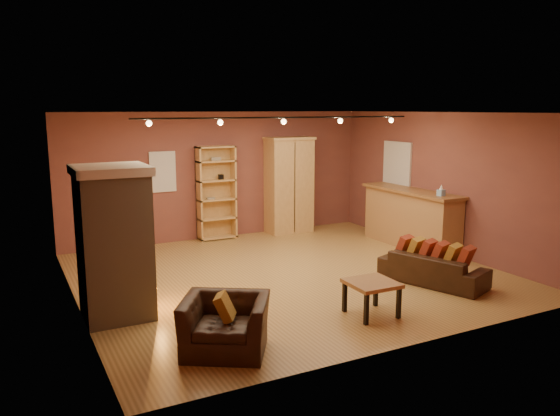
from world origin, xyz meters
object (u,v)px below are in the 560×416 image
bookcase (216,192)px  loveseat (433,262)px  armchair (225,316)px  fireplace (115,243)px  coffee_table (372,286)px  armoire (289,185)px  bar_counter (411,218)px

bookcase → loveseat: (2.05, -4.67, -0.69)m
loveseat → armchair: bearing=81.4°
fireplace → bookcase: 4.72m
armchair → coffee_table: 2.26m
armoire → coffee_table: (-1.46, -5.17, -0.70)m
bar_counter → coffee_table: 4.13m
bookcase → coffee_table: size_ratio=3.11×
fireplace → armoire: bearing=37.6°
bar_counter → bookcase: bearing=142.5°
bar_counter → coffee_table: bearing=-138.0°
bookcase → armoire: 1.76m
bookcase → coffee_table: bearing=-86.9°
armchair → armoire: bearing=86.6°
bookcase → armoire: (1.75, -0.17, 0.07)m
bookcase → bar_counter: bearing=-37.5°
loveseat → armchair: 4.09m
bar_counter → loveseat: bar_counter is taller
bar_counter → loveseat: 2.48m
armoire → armchair: size_ratio=1.85×
bar_counter → loveseat: (-1.31, -2.09, -0.25)m
fireplace → coffee_table: fireplace is taller
fireplace → bookcase: size_ratio=1.03×
fireplace → armchair: fireplace is taller
coffee_table → loveseat: bearing=20.9°
bar_counter → armchair: 6.06m
bar_counter → coffee_table: bar_counter is taller
bar_counter → loveseat: size_ratio=1.41×
bar_counter → armoire: bearing=123.7°
armoire → bookcase: bearing=174.4°
fireplace → coffee_table: size_ratio=3.19×
armoire → bar_counter: bearing=-56.3°
bookcase → bar_counter: bookcase is taller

